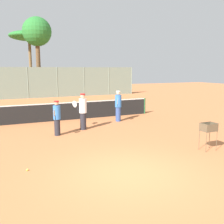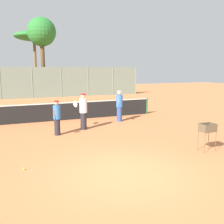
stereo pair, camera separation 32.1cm
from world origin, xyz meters
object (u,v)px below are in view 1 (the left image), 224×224
object	(u,v)px
ball_cart	(209,129)
tennis_net	(58,111)
player_red_cap	(118,106)
player_white_outfit	(83,111)
player_yellow_shirt	(57,118)

from	to	relation	value
ball_cart	tennis_net	bearing A→B (deg)	115.35
player_red_cap	ball_cart	bearing A→B (deg)	35.44
tennis_net	ball_cart	bearing A→B (deg)	-64.65
player_red_cap	ball_cart	distance (m)	6.40
tennis_net	player_white_outfit	distance (m)	2.87
tennis_net	player_red_cap	bearing A→B (deg)	-27.10
ball_cart	player_white_outfit	bearing A→B (deg)	121.34
player_red_cap	player_yellow_shirt	xyz separation A→B (m)	(-4.00, -1.78, -0.09)
player_white_outfit	player_yellow_shirt	world-z (taller)	player_white_outfit
player_red_cap	ball_cart	world-z (taller)	player_red_cap
player_white_outfit	ball_cart	size ratio (longest dim) A/B	1.74
player_red_cap	player_white_outfit	bearing A→B (deg)	-35.63
ball_cart	player_red_cap	bearing A→B (deg)	95.62
tennis_net	player_red_cap	distance (m)	3.56
tennis_net	player_yellow_shirt	world-z (taller)	player_yellow_shirt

